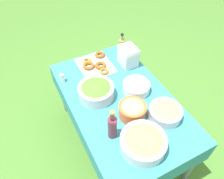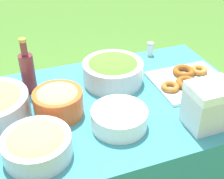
{
  "view_description": "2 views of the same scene",
  "coord_description": "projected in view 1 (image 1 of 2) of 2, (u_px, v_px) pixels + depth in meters",
  "views": [
    {
      "loc": [
        -1.11,
        0.65,
        2.18
      ],
      "look_at": [
        0.07,
        0.05,
        0.79
      ],
      "focal_mm": 35.0,
      "sensor_mm": 36.0,
      "label": 1
    },
    {
      "loc": [
        -0.37,
        -1.16,
        1.61
      ],
      "look_at": [
        0.05,
        -0.02,
        0.8
      ],
      "focal_mm": 50.0,
      "sensor_mm": 36.0,
      "label": 2
    }
  ],
  "objects": [
    {
      "name": "ground_plane",
      "position": [
        119.0,
        140.0,
        2.47
      ],
      "size": [
        14.0,
        14.0,
        0.0
      ],
      "primitive_type": "plane",
      "color": "#477A2D"
    },
    {
      "name": "picnic_table",
      "position": [
        120.0,
        105.0,
        2.02
      ],
      "size": [
        1.47,
        0.88,
        0.71
      ],
      "color": "teal",
      "rests_on": "ground_plane"
    },
    {
      "name": "salt_shaker",
      "position": [
        62.0,
        78.0,
        2.08
      ],
      "size": [
        0.04,
        0.04,
        0.08
      ],
      "color": "white",
      "rests_on": "picnic_table"
    },
    {
      "name": "cooler_box",
      "position": [
        128.0,
        56.0,
        2.22
      ],
      "size": [
        0.19,
        0.16,
        0.2
      ],
      "color": "silver",
      "rests_on": "picnic_table"
    },
    {
      "name": "pasta_bowl",
      "position": [
        132.0,
        110.0,
        1.78
      ],
      "size": [
        0.23,
        0.23,
        0.14
      ],
      "color": "#E05B28",
      "rests_on": "picnic_table"
    },
    {
      "name": "bread_bowl",
      "position": [
        165.0,
        112.0,
        1.78
      ],
      "size": [
        0.27,
        0.27,
        0.11
      ],
      "color": "silver",
      "rests_on": "picnic_table"
    },
    {
      "name": "donut_platter",
      "position": [
        96.0,
        65.0,
        2.25
      ],
      "size": [
        0.39,
        0.35,
        0.05
      ],
      "color": "silver",
      "rests_on": "picnic_table"
    },
    {
      "name": "plate_stack",
      "position": [
        136.0,
        87.0,
        2.0
      ],
      "size": [
        0.25,
        0.25,
        0.08
      ],
      "color": "white",
      "rests_on": "picnic_table"
    },
    {
      "name": "olive_oil_bottle",
      "position": [
        122.0,
        46.0,
        2.35
      ],
      "size": [
        0.06,
        0.06,
        0.25
      ],
      "color": "#998E4C",
      "rests_on": "picnic_table"
    },
    {
      "name": "salad_bowl",
      "position": [
        96.0,
        91.0,
        1.93
      ],
      "size": [
        0.32,
        0.32,
        0.14
      ],
      "color": "silver",
      "rests_on": "picnic_table"
    },
    {
      "name": "fruit_bowl",
      "position": [
        143.0,
        142.0,
        1.58
      ],
      "size": [
        0.34,
        0.34,
        0.13
      ],
      "color": "silver",
      "rests_on": "picnic_table"
    },
    {
      "name": "wine_bottle",
      "position": [
        112.0,
        127.0,
        1.61
      ],
      "size": [
        0.07,
        0.07,
        0.29
      ],
      "color": "maroon",
      "rests_on": "picnic_table"
    }
  ]
}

